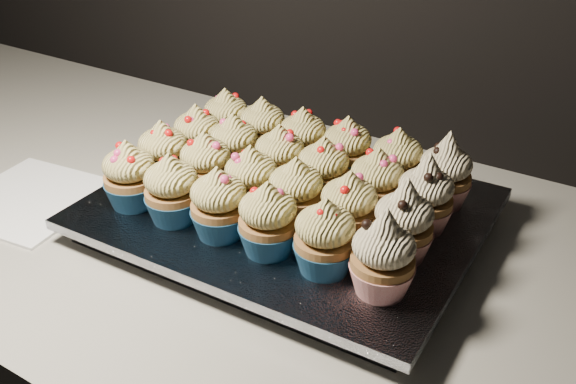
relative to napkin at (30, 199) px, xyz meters
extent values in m
cube|color=beige|center=(0.37, 0.11, -0.02)|extent=(2.44, 0.64, 0.04)
cube|color=white|center=(0.00, 0.00, 0.00)|extent=(0.19, 0.19, 0.00)
cube|color=black|center=(0.32, 0.12, 0.01)|extent=(0.42, 0.32, 0.02)
cube|color=silver|center=(0.32, 0.12, 0.03)|extent=(0.45, 0.36, 0.01)
cone|color=navy|center=(0.16, 0.02, 0.05)|extent=(0.06, 0.06, 0.03)
ellipsoid|color=#DBC76E|center=(0.16, 0.02, 0.09)|extent=(0.06, 0.06, 0.04)
cone|color=#DBC76E|center=(0.16, 0.02, 0.11)|extent=(0.03, 0.03, 0.02)
cone|color=navy|center=(0.23, 0.03, 0.05)|extent=(0.06, 0.06, 0.03)
ellipsoid|color=#DBC76E|center=(0.23, 0.03, 0.09)|extent=(0.06, 0.06, 0.04)
cone|color=#DBC76E|center=(0.23, 0.03, 0.11)|extent=(0.03, 0.03, 0.02)
cone|color=navy|center=(0.29, 0.03, 0.05)|extent=(0.06, 0.06, 0.03)
ellipsoid|color=#DBC76E|center=(0.29, 0.03, 0.09)|extent=(0.06, 0.06, 0.04)
cone|color=#DBC76E|center=(0.29, 0.03, 0.11)|extent=(0.03, 0.03, 0.02)
cone|color=navy|center=(0.35, 0.03, 0.05)|extent=(0.06, 0.06, 0.03)
ellipsoid|color=#DBC76E|center=(0.35, 0.03, 0.09)|extent=(0.06, 0.06, 0.04)
cone|color=#DBC76E|center=(0.35, 0.03, 0.11)|extent=(0.03, 0.03, 0.02)
cone|color=navy|center=(0.42, 0.03, 0.05)|extent=(0.06, 0.06, 0.03)
ellipsoid|color=#DBC76E|center=(0.42, 0.03, 0.09)|extent=(0.06, 0.06, 0.04)
cone|color=#DBC76E|center=(0.42, 0.03, 0.11)|extent=(0.03, 0.03, 0.02)
cone|color=#AD1B18|center=(0.48, 0.03, 0.05)|extent=(0.06, 0.06, 0.03)
ellipsoid|color=beige|center=(0.48, 0.03, 0.09)|extent=(0.06, 0.06, 0.04)
cone|color=beige|center=(0.48, 0.03, 0.11)|extent=(0.03, 0.03, 0.03)
cone|color=navy|center=(0.16, 0.09, 0.05)|extent=(0.06, 0.06, 0.03)
ellipsoid|color=#DBC76E|center=(0.16, 0.09, 0.09)|extent=(0.06, 0.06, 0.04)
cone|color=#DBC76E|center=(0.16, 0.09, 0.11)|extent=(0.03, 0.03, 0.02)
cone|color=navy|center=(0.22, 0.09, 0.05)|extent=(0.06, 0.06, 0.03)
ellipsoid|color=#DBC76E|center=(0.22, 0.09, 0.09)|extent=(0.06, 0.06, 0.04)
cone|color=#DBC76E|center=(0.22, 0.09, 0.11)|extent=(0.03, 0.03, 0.02)
cone|color=navy|center=(0.29, 0.09, 0.05)|extent=(0.06, 0.06, 0.03)
ellipsoid|color=#DBC76E|center=(0.29, 0.09, 0.09)|extent=(0.06, 0.06, 0.04)
cone|color=#DBC76E|center=(0.29, 0.09, 0.11)|extent=(0.03, 0.03, 0.02)
cone|color=navy|center=(0.35, 0.09, 0.05)|extent=(0.06, 0.06, 0.03)
ellipsoid|color=#DBC76E|center=(0.35, 0.09, 0.09)|extent=(0.06, 0.06, 0.04)
cone|color=#DBC76E|center=(0.35, 0.09, 0.11)|extent=(0.03, 0.03, 0.02)
cone|color=navy|center=(0.41, 0.09, 0.05)|extent=(0.06, 0.06, 0.03)
ellipsoid|color=#DBC76E|center=(0.41, 0.09, 0.09)|extent=(0.06, 0.06, 0.04)
cone|color=#DBC76E|center=(0.41, 0.09, 0.11)|extent=(0.03, 0.03, 0.02)
cone|color=#AD1B18|center=(0.47, 0.10, 0.05)|extent=(0.06, 0.06, 0.03)
ellipsoid|color=beige|center=(0.47, 0.10, 0.09)|extent=(0.06, 0.06, 0.04)
cone|color=beige|center=(0.47, 0.10, 0.11)|extent=(0.03, 0.03, 0.03)
cone|color=navy|center=(0.16, 0.15, 0.05)|extent=(0.06, 0.06, 0.03)
ellipsoid|color=#DBC76E|center=(0.16, 0.15, 0.09)|extent=(0.06, 0.06, 0.04)
cone|color=#DBC76E|center=(0.16, 0.15, 0.11)|extent=(0.03, 0.03, 0.02)
cone|color=navy|center=(0.22, 0.15, 0.05)|extent=(0.06, 0.06, 0.03)
ellipsoid|color=#DBC76E|center=(0.22, 0.15, 0.09)|extent=(0.06, 0.06, 0.04)
cone|color=#DBC76E|center=(0.22, 0.15, 0.11)|extent=(0.03, 0.03, 0.02)
cone|color=navy|center=(0.29, 0.15, 0.05)|extent=(0.06, 0.06, 0.03)
ellipsoid|color=#DBC76E|center=(0.29, 0.15, 0.09)|extent=(0.06, 0.06, 0.04)
cone|color=#DBC76E|center=(0.29, 0.15, 0.11)|extent=(0.03, 0.03, 0.02)
cone|color=navy|center=(0.35, 0.15, 0.05)|extent=(0.06, 0.06, 0.03)
ellipsoid|color=#DBC76E|center=(0.35, 0.15, 0.09)|extent=(0.06, 0.06, 0.04)
cone|color=#DBC76E|center=(0.35, 0.15, 0.11)|extent=(0.03, 0.03, 0.02)
cone|color=navy|center=(0.41, 0.16, 0.05)|extent=(0.06, 0.06, 0.03)
ellipsoid|color=#DBC76E|center=(0.41, 0.16, 0.09)|extent=(0.06, 0.06, 0.04)
cone|color=#DBC76E|center=(0.41, 0.16, 0.11)|extent=(0.03, 0.03, 0.02)
cone|color=#AD1B18|center=(0.47, 0.16, 0.05)|extent=(0.06, 0.06, 0.03)
ellipsoid|color=beige|center=(0.47, 0.16, 0.09)|extent=(0.06, 0.06, 0.04)
cone|color=beige|center=(0.47, 0.16, 0.11)|extent=(0.03, 0.03, 0.03)
cone|color=navy|center=(0.16, 0.21, 0.05)|extent=(0.06, 0.06, 0.03)
ellipsoid|color=#DBC76E|center=(0.16, 0.21, 0.09)|extent=(0.06, 0.06, 0.04)
cone|color=#DBC76E|center=(0.16, 0.21, 0.11)|extent=(0.03, 0.03, 0.02)
cone|color=navy|center=(0.22, 0.21, 0.05)|extent=(0.06, 0.06, 0.03)
ellipsoid|color=#DBC76E|center=(0.22, 0.21, 0.09)|extent=(0.06, 0.06, 0.04)
cone|color=#DBC76E|center=(0.22, 0.21, 0.11)|extent=(0.03, 0.03, 0.02)
cone|color=navy|center=(0.28, 0.21, 0.05)|extent=(0.06, 0.06, 0.03)
ellipsoid|color=#DBC76E|center=(0.28, 0.21, 0.09)|extent=(0.06, 0.06, 0.04)
cone|color=#DBC76E|center=(0.28, 0.21, 0.11)|extent=(0.03, 0.03, 0.02)
cone|color=navy|center=(0.35, 0.22, 0.05)|extent=(0.06, 0.06, 0.03)
ellipsoid|color=#DBC76E|center=(0.35, 0.22, 0.09)|extent=(0.06, 0.06, 0.04)
cone|color=#DBC76E|center=(0.35, 0.22, 0.11)|extent=(0.03, 0.03, 0.02)
cone|color=navy|center=(0.41, 0.22, 0.05)|extent=(0.06, 0.06, 0.03)
ellipsoid|color=#DBC76E|center=(0.41, 0.22, 0.09)|extent=(0.06, 0.06, 0.04)
cone|color=#DBC76E|center=(0.41, 0.22, 0.11)|extent=(0.03, 0.03, 0.02)
cone|color=#AD1B18|center=(0.47, 0.22, 0.05)|extent=(0.06, 0.06, 0.03)
ellipsoid|color=beige|center=(0.47, 0.22, 0.09)|extent=(0.06, 0.06, 0.04)
cone|color=beige|center=(0.47, 0.22, 0.11)|extent=(0.03, 0.03, 0.03)
camera|label=1|loc=(0.66, -0.43, 0.43)|focal=40.00mm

